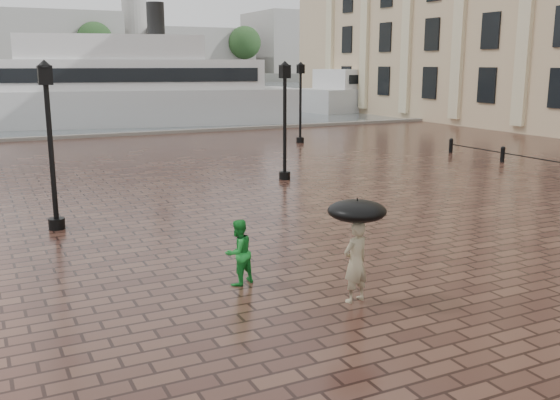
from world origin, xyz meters
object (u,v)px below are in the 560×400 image
Objects in this scene: adult_pedestrian at (356,262)px; street_lamps at (146,117)px; ferry_near at (114,88)px; child_pedestrian at (238,252)px; ferry_far at (396,86)px.

street_lamps is at bearing -102.34° from adult_pedestrian.
ferry_near is (3.33, 37.78, 1.86)m from adult_pedestrian.
child_pedestrian is at bearing -86.65° from ferry_near.
ferry_near is (4.96, 35.92, 1.97)m from child_pedestrian.
street_lamps reaches higher than child_pedestrian.
adult_pedestrian is 53.73m from ferry_far.
child_pedestrian is 53.30m from ferry_far.
child_pedestrian is (-1.69, -13.76, -1.64)m from street_lamps.
ferry_near reaches higher than adult_pedestrian.
ferry_far reaches higher than child_pedestrian.
adult_pedestrian is 0.07× the size of ferry_far.
street_lamps is 0.94× the size of ferry_far.
street_lamps is at bearing -118.44° from child_pedestrian.
ferry_near reaches higher than child_pedestrian.
ferry_far is (32.45, 42.80, 1.42)m from adult_pedestrian.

